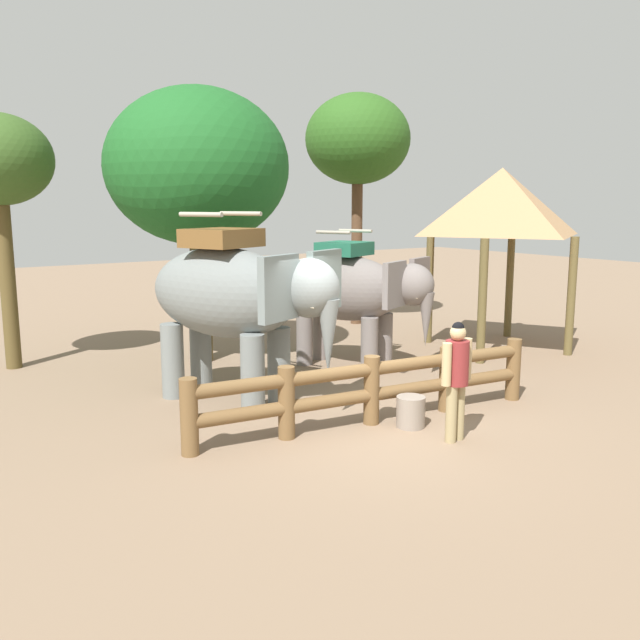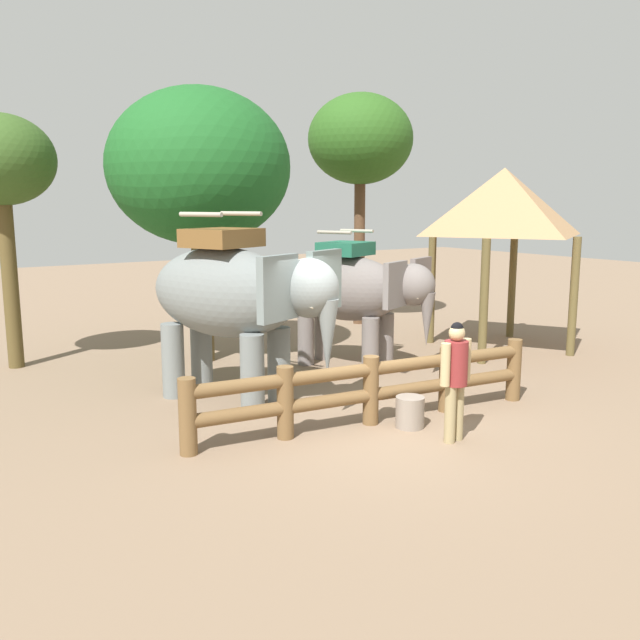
# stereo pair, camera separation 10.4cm
# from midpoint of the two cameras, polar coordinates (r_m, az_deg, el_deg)

# --- Properties ---
(ground_plane) EXTENTS (60.00, 60.00, 0.00)m
(ground_plane) POSITION_cam_midpoint_polar(r_m,az_deg,el_deg) (10.25, 5.30, -9.03)
(ground_plane) COLOR #806851
(log_fence) EXTENTS (5.85, 0.90, 1.05)m
(log_fence) POSITION_cam_midpoint_polar(r_m,az_deg,el_deg) (10.23, 4.62, -5.54)
(log_fence) COLOR brown
(log_fence) RESTS_ON ground
(elephant_near_left) EXTENTS (2.80, 3.76, 3.17)m
(elephant_near_left) POSITION_cam_midpoint_polar(r_m,az_deg,el_deg) (11.17, -6.95, 1.92)
(elephant_near_left) COLOR slate
(elephant_near_left) RESTS_ON ground
(elephant_center) EXTENTS (2.44, 3.30, 2.78)m
(elephant_center) POSITION_cam_midpoint_polar(r_m,az_deg,el_deg) (13.51, 3.15, 2.42)
(elephant_center) COLOR slate
(elephant_center) RESTS_ON ground
(tourist_woman_in_black) EXTENTS (0.60, 0.38, 1.70)m
(tourist_woman_in_black) POSITION_cam_midpoint_polar(r_m,az_deg,el_deg) (9.57, 11.70, -4.42)
(tourist_woman_in_black) COLOR tan
(tourist_woman_in_black) RESTS_ON ground
(thatched_shelter) EXTENTS (3.70, 3.70, 4.08)m
(thatched_shelter) POSITION_cam_midpoint_polar(r_m,az_deg,el_deg) (15.73, 15.44, 9.45)
(thatched_shelter) COLOR brown
(thatched_shelter) RESTS_ON ground
(tree_far_left) EXTENTS (2.80, 2.80, 6.18)m
(tree_far_left) POSITION_cam_midpoint_polar(r_m,az_deg,el_deg) (18.60, 3.60, 14.86)
(tree_far_left) COLOR brown
(tree_far_left) RESTS_ON ground
(tree_back_center) EXTENTS (2.08, 2.08, 5.03)m
(tree_back_center) POSITION_cam_midpoint_polar(r_m,az_deg,el_deg) (14.78, -25.20, 11.81)
(tree_back_center) COLOR brown
(tree_back_center) RESTS_ON ground
(tree_far_right) EXTENTS (3.72, 3.72, 5.62)m
(tree_far_right) POSITION_cam_midpoint_polar(r_m,az_deg,el_deg) (14.22, -9.98, 12.52)
(tree_far_right) COLOR brown
(tree_far_right) RESTS_ON ground
(feed_bucket) EXTENTS (0.43, 0.43, 0.47)m
(feed_bucket) POSITION_cam_midpoint_polar(r_m,az_deg,el_deg) (10.25, 7.90, -7.72)
(feed_bucket) COLOR gray
(feed_bucket) RESTS_ON ground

